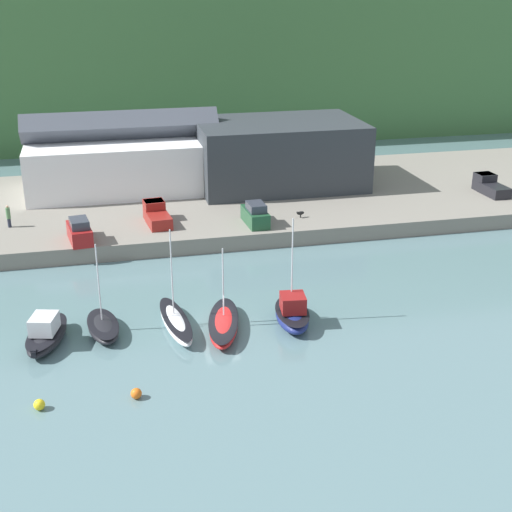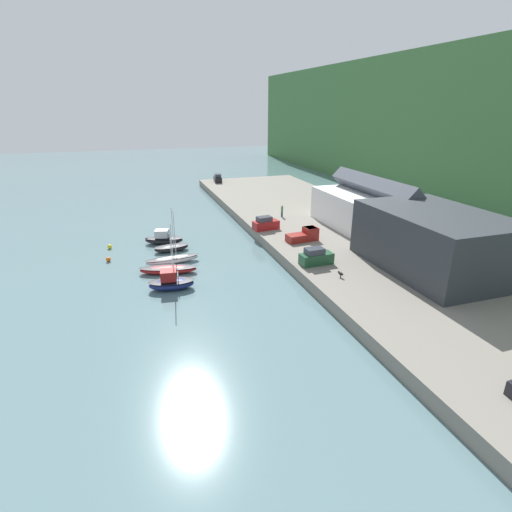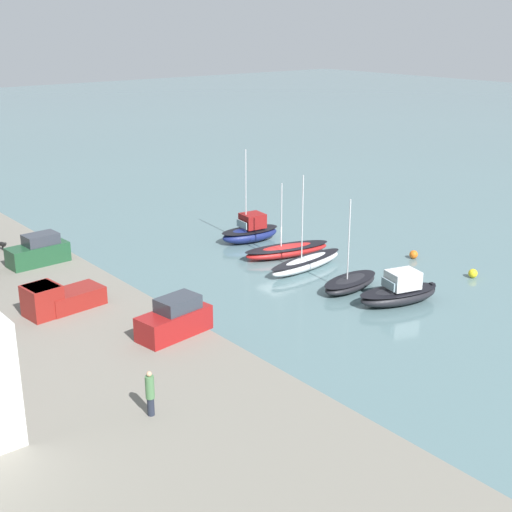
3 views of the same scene
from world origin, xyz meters
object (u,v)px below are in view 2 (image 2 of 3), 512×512
person_on_quay (282,211)px  mooring_buoy_1 (110,247)px  parked_car_3 (218,178)px  pickup_truck_0 (305,235)px  moored_boat_4 (171,282)px  moored_boat_2 (173,260)px  parked_car_2 (266,224)px  moored_boat_3 (168,269)px  parked_car_0 (316,257)px  dog_on_quay (341,274)px  moored_boat_0 (164,239)px  mooring_buoy_0 (108,259)px  moored_boat_1 (172,248)px

person_on_quay → mooring_buoy_1: (3.98, -29.61, -2.28)m
parked_car_3 → pickup_truck_0: bearing=-82.6°
moored_boat_4 → person_on_quay: bearing=140.3°
moored_boat_2 → mooring_buoy_1: size_ratio=11.35×
parked_car_2 → pickup_truck_0: bearing=19.1°
moored_boat_2 → parked_car_3: bearing=154.4°
moored_boat_3 → pickup_truck_0: moored_boat_3 is taller
pickup_truck_0 → person_on_quay: person_on_quay is taller
moored_boat_2 → parked_car_0: 19.58m
moored_boat_3 → dog_on_quay: size_ratio=8.70×
moored_boat_2 → moored_boat_0: bearing=175.6°
parked_car_3 → dog_on_quay: bearing=-84.5°
moored_boat_0 → mooring_buoy_0: bearing=-41.4°
moored_boat_3 → parked_car_3: bearing=173.3°
moored_boat_0 → moored_boat_4: size_ratio=0.78×
moored_boat_1 → moored_boat_3: size_ratio=0.86×
moored_boat_3 → moored_boat_2: bearing=176.6°
parked_car_2 → mooring_buoy_0: 24.57m
moored_boat_2 → parked_car_0: bearing=54.0°
moored_boat_0 → moored_boat_1: size_ratio=0.94×
parked_car_0 → dog_on_quay: 4.81m
moored_boat_3 → parked_car_3: moored_boat_3 is taller
moored_boat_1 → mooring_buoy_0: size_ratio=9.86×
moored_boat_0 → moored_boat_4: bearing=11.9°
parked_car_2 → moored_boat_1: bearing=-92.7°
moored_boat_0 → dog_on_quay: (23.32, 18.05, 1.17)m
moored_boat_3 → moored_boat_4: size_ratio=0.96×
mooring_buoy_0 → dog_on_quay: bearing=55.7°
moored_boat_4 → person_on_quay: (-21.28, 22.42, 1.72)m
person_on_quay → mooring_buoy_1: size_ratio=3.20×
mooring_buoy_1 → person_on_quay: bearing=97.6°
moored_boat_4 → dog_on_quay: bearing=78.9°
parked_car_0 → dog_on_quay: size_ratio=4.85×
moored_boat_4 → moored_boat_2: bearing=178.8°
pickup_truck_0 → dog_on_quay: bearing=-13.1°
parked_car_2 → pickup_truck_0: (7.15, 3.67, -0.10)m
parked_car_3 → moored_boat_4: bearing=-102.3°
moored_boat_2 → pickup_truck_0: 19.60m
moored_boat_3 → moored_boat_1: bearing=-176.9°
parked_car_2 → pickup_truck_0: size_ratio=0.90×
person_on_quay → moored_boat_2: bearing=-58.6°
moored_boat_4 → pickup_truck_0: moored_boat_4 is taller
parked_car_3 → mooring_buoy_1: (41.77, -26.44, -2.10)m
person_on_quay → mooring_buoy_1: person_on_quay is taller
parked_car_0 → person_on_quay: size_ratio=2.00×
moored_boat_0 → person_on_quay: bearing=115.7°
moored_boat_0 → pickup_truck_0: (9.51, 19.77, 1.53)m
pickup_truck_0 → dog_on_quay: pickup_truck_0 is taller
moored_boat_1 → moored_boat_2: (5.07, -0.47, 0.03)m
moored_boat_2 → moored_boat_3: size_ratio=0.99×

